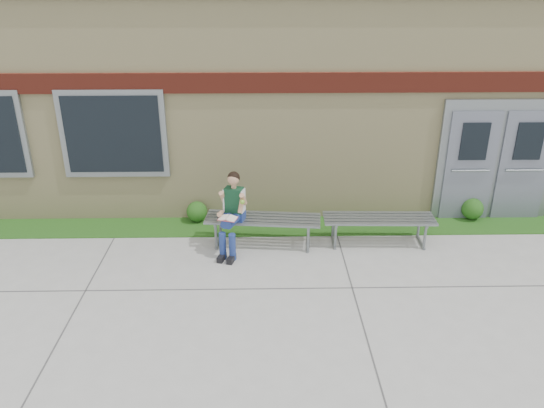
{
  "coord_description": "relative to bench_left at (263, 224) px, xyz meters",
  "views": [
    {
      "loc": [
        -0.34,
        -6.26,
        4.38
      ],
      "look_at": [
        -0.19,
        1.7,
        0.87
      ],
      "focal_mm": 35.0,
      "sensor_mm": 36.0,
      "label": 1
    }
  ],
  "objects": [
    {
      "name": "ground",
      "position": [
        0.34,
        -1.93,
        -0.39
      ],
      "size": [
        80.0,
        80.0,
        0.0
      ],
      "primitive_type": "plane",
      "color": "#9E9E99",
      "rests_on": "ground"
    },
    {
      "name": "school_building",
      "position": [
        0.34,
        4.06,
        1.71
      ],
      "size": [
        16.2,
        6.22,
        4.2
      ],
      "color": "beige",
      "rests_on": "ground"
    },
    {
      "name": "shrub_mid",
      "position": [
        -1.25,
        0.92,
        -0.18
      ],
      "size": [
        0.39,
        0.39,
        0.39
      ],
      "primitive_type": "sphere",
      "color": "#1D4512",
      "rests_on": "grass_strip"
    },
    {
      "name": "shrub_east",
      "position": [
        3.99,
        0.92,
        -0.17
      ],
      "size": [
        0.41,
        0.41,
        0.41
      ],
      "primitive_type": "sphere",
      "color": "#1D4512",
      "rests_on": "grass_strip"
    },
    {
      "name": "bench_left",
      "position": [
        0.0,
        0.0,
        0.0
      ],
      "size": [
        2.01,
        0.74,
        0.51
      ],
      "rotation": [
        0.0,
        0.0,
        -0.1
      ],
      "color": "slate",
      "rests_on": "ground"
    },
    {
      "name": "bench_right",
      "position": [
        2.0,
        0.0,
        -0.01
      ],
      "size": [
        1.92,
        0.58,
        0.49
      ],
      "rotation": [
        0.0,
        0.0,
        -0.03
      ],
      "color": "slate",
      "rests_on": "ground"
    },
    {
      "name": "girl",
      "position": [
        -0.51,
        -0.2,
        0.34
      ],
      "size": [
        0.51,
        0.83,
        1.37
      ],
      "rotation": [
        0.0,
        0.0,
        -0.28
      ],
      "color": "navy",
      "rests_on": "ground"
    },
    {
      "name": "grass_strip",
      "position": [
        0.34,
        0.67,
        -0.38
      ],
      "size": [
        16.0,
        0.8,
        0.02
      ],
      "primitive_type": "cube",
      "color": "#1D4512",
      "rests_on": "ground"
    }
  ]
}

